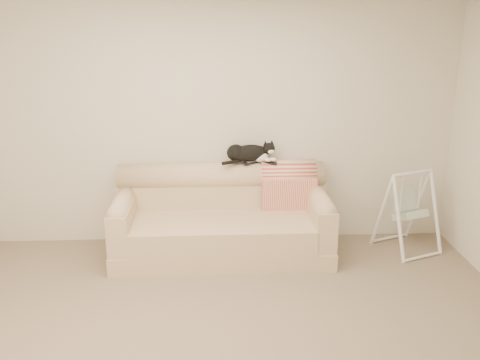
% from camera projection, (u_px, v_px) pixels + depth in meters
% --- Properties ---
extents(ground_plane, '(5.00, 5.00, 0.00)m').
position_uv_depth(ground_plane, '(224.00, 342.00, 4.08)').
color(ground_plane, brown).
rests_on(ground_plane, ground).
extents(room_shell, '(5.04, 4.04, 2.60)m').
position_uv_depth(room_shell, '(222.00, 148.00, 3.62)').
color(room_shell, beige).
rests_on(room_shell, ground).
extents(sofa, '(2.20, 0.93, 0.90)m').
position_uv_depth(sofa, '(222.00, 221.00, 5.51)').
color(sofa, tan).
rests_on(sofa, ground).
extents(remote_a, '(0.18, 0.14, 0.03)m').
position_uv_depth(remote_a, '(251.00, 162.00, 5.57)').
color(remote_a, black).
rests_on(remote_a, sofa).
extents(remote_b, '(0.18, 0.11, 0.02)m').
position_uv_depth(remote_b, '(269.00, 163.00, 5.56)').
color(remote_b, black).
rests_on(remote_b, sofa).
extents(tuxedo_cat, '(0.58, 0.31, 0.23)m').
position_uv_depth(tuxedo_cat, '(249.00, 153.00, 5.56)').
color(tuxedo_cat, black).
rests_on(tuxedo_cat, sofa).
extents(throw_blanket, '(0.57, 0.38, 0.58)m').
position_uv_depth(throw_blanket, '(288.00, 179.00, 5.65)').
color(throw_blanket, red).
rests_on(throw_blanket, sofa).
extents(baby_swing, '(0.69, 0.71, 0.86)m').
position_uv_depth(baby_swing, '(408.00, 211.00, 5.57)').
color(baby_swing, white).
rests_on(baby_swing, ground).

